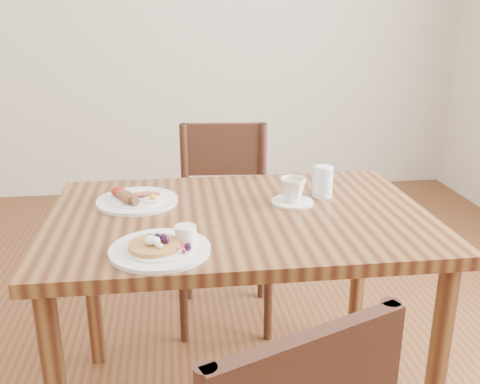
{
  "coord_description": "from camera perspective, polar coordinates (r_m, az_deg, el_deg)",
  "views": [
    {
      "loc": [
        -0.2,
        -1.57,
        1.36
      ],
      "look_at": [
        0.0,
        0.0,
        0.82
      ],
      "focal_mm": 40.0,
      "sensor_mm": 36.0,
      "label": 1
    }
  ],
  "objects": [
    {
      "name": "chair_far",
      "position": [
        2.4,
        -1.66,
        -2.41
      ],
      "size": [
        0.45,
        0.45,
        0.88
      ],
      "rotation": [
        0.0,
        0.0,
        3.06
      ],
      "color": "#3F2216",
      "rests_on": "ground"
    },
    {
      "name": "pancake_plate",
      "position": [
        1.44,
        -8.34,
        -5.78
      ],
      "size": [
        0.27,
        0.27,
        0.06
      ],
      "color": "white",
      "rests_on": "dining_table"
    },
    {
      "name": "teacup_saucer",
      "position": [
        1.78,
        5.62,
        0.02
      ],
      "size": [
        0.14,
        0.14,
        0.09
      ],
      "color": "white",
      "rests_on": "dining_table"
    },
    {
      "name": "breakfast_plate",
      "position": [
        1.82,
        -11.05,
        -0.79
      ],
      "size": [
        0.27,
        0.27,
        0.04
      ],
      "color": "white",
      "rests_on": "dining_table"
    },
    {
      "name": "water_glass",
      "position": [
        1.85,
        8.79,
        1.08
      ],
      "size": [
        0.07,
        0.07,
        0.11
      ],
      "primitive_type": "cylinder",
      "color": "silver",
      "rests_on": "dining_table"
    },
    {
      "name": "dining_table",
      "position": [
        1.74,
        0.0,
        -5.28
      ],
      "size": [
        1.2,
        0.8,
        0.75
      ],
      "color": "brown",
      "rests_on": "ground"
    }
  ]
}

